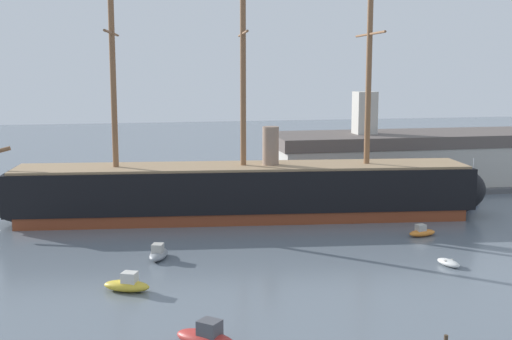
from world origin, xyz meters
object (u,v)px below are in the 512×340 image
(motorboat_foreground_left, at_px, (206,337))
(dockside_warehouse_right, at_px, (415,160))
(dinghy_mid_right, at_px, (448,263))
(sailboat_distant_centre, at_px, (231,197))
(motorboat_mid_left, at_px, (127,285))
(motorboat_alongside_stern, at_px, (422,232))
(tall_ship, at_px, (243,190))
(motorboat_alongside_bow, at_px, (158,254))
(dinghy_far_left, at_px, (28,221))
(sailboat_far_right, at_px, (471,202))

(motorboat_foreground_left, bearing_deg, dockside_warehouse_right, 53.63)
(dinghy_mid_right, relative_size, sailboat_distant_centre, 0.68)
(motorboat_mid_left, distance_m, motorboat_alongside_stern, 36.11)
(tall_ship, relative_size, dockside_warehouse_right, 1.39)
(dinghy_mid_right, relative_size, motorboat_alongside_bow, 0.71)
(dinghy_mid_right, bearing_deg, motorboat_alongside_bow, 163.83)
(dinghy_mid_right, relative_size, motorboat_alongside_stern, 0.85)
(motorboat_alongside_bow, height_order, motorboat_alongside_stern, motorboat_alongside_bow)
(motorboat_foreground_left, height_order, motorboat_alongside_bow, motorboat_foreground_left)
(tall_ship, xyz_separation_m, motorboat_alongside_stern, (18.64, -13.18, -3.18))
(sailboat_distant_centre, bearing_deg, tall_ship, -91.88)
(dinghy_far_left, relative_size, sailboat_distant_centre, 0.65)
(motorboat_foreground_left, relative_size, dinghy_far_left, 1.70)
(motorboat_foreground_left, distance_m, dinghy_mid_right, 29.72)
(motorboat_mid_left, distance_m, sailboat_distant_centre, 41.70)
(motorboat_alongside_bow, bearing_deg, motorboat_mid_left, -109.07)
(dinghy_far_left, distance_m, sailboat_distant_centre, 29.32)
(motorboat_foreground_left, relative_size, sailboat_far_right, 0.73)
(tall_ship, distance_m, dockside_warehouse_right, 35.50)
(motorboat_mid_left, relative_size, sailboat_distant_centre, 1.01)
(motorboat_alongside_bow, bearing_deg, sailboat_distant_centre, 67.18)
(tall_ship, relative_size, motorboat_foreground_left, 14.26)
(motorboat_alongside_stern, bearing_deg, tall_ship, 144.75)
(motorboat_foreground_left, distance_m, dinghy_far_left, 44.73)
(tall_ship, xyz_separation_m, motorboat_foreground_left, (-9.83, -39.05, -2.97))
(dinghy_mid_right, bearing_deg, motorboat_mid_left, -177.53)
(dinghy_far_left, xyz_separation_m, sailboat_far_right, (59.83, -0.99, 0.23))
(motorboat_alongside_stern, relative_size, sailboat_distant_centre, 0.80)
(motorboat_foreground_left, relative_size, dinghy_mid_right, 1.61)
(sailboat_distant_centre, bearing_deg, dinghy_far_left, -158.99)
(motorboat_alongside_stern, height_order, dinghy_far_left, motorboat_alongside_stern)
(tall_ship, distance_m, dinghy_mid_right, 29.56)
(motorboat_alongside_stern, height_order, sailboat_far_right, sailboat_far_right)
(sailboat_far_right, bearing_deg, dinghy_far_left, 179.05)
(motorboat_mid_left, relative_size, motorboat_alongside_stern, 1.26)
(sailboat_far_right, distance_m, dockside_warehouse_right, 16.05)
(tall_ship, bearing_deg, dinghy_far_left, 175.21)
(motorboat_foreground_left, relative_size, dockside_warehouse_right, 0.10)
(tall_ship, bearing_deg, sailboat_distant_centre, 88.12)
(motorboat_foreground_left, xyz_separation_m, motorboat_mid_left, (-5.32, 13.15, -0.09))
(sailboat_far_right, relative_size, sailboat_distant_centre, 1.50)
(motorboat_foreground_left, height_order, motorboat_mid_left, motorboat_foreground_left)
(sailboat_distant_centre, height_order, dockside_warehouse_right, dockside_warehouse_right)
(tall_ship, height_order, sailboat_distant_centre, tall_ship)
(sailboat_distant_centre, bearing_deg, motorboat_alongside_stern, -54.92)
(dinghy_mid_right, height_order, sailboat_far_right, sailboat_far_right)
(sailboat_far_right, height_order, sailboat_distant_centre, sailboat_far_right)
(dinghy_mid_right, bearing_deg, motorboat_foreground_left, -150.80)
(dinghy_far_left, height_order, sailboat_far_right, sailboat_far_right)
(dinghy_mid_right, distance_m, sailboat_far_right, 30.79)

